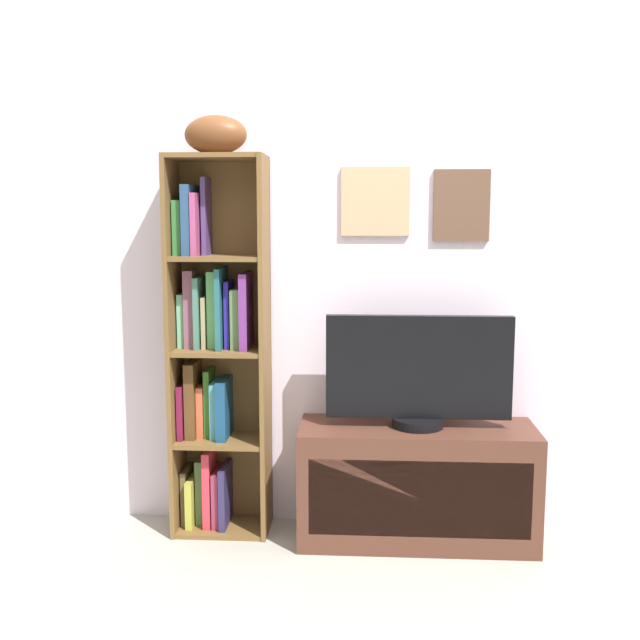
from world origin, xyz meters
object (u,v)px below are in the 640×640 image
(television, at_px, (419,372))
(tv_stand, at_px, (416,484))
(bookshelf, at_px, (214,357))
(football, at_px, (216,135))

(television, bearing_deg, tv_stand, -90.00)
(bookshelf, height_order, tv_stand, bookshelf)
(tv_stand, bearing_deg, bookshelf, 174.51)
(football, bearing_deg, bookshelf, 137.93)
(football, height_order, television, football)
(football, distance_m, tv_stand, 1.72)
(tv_stand, relative_size, television, 1.29)
(football, relative_size, television, 0.34)
(bookshelf, xyz_separation_m, football, (0.03, -0.03, 0.95))
(bookshelf, height_order, television, bookshelf)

